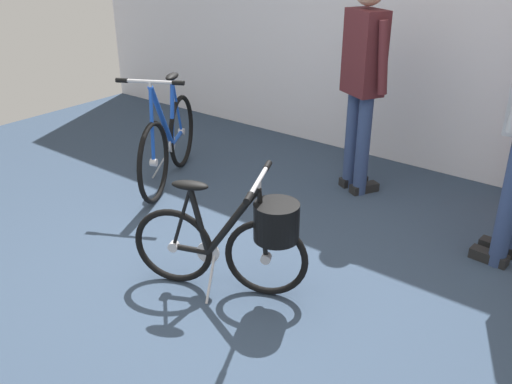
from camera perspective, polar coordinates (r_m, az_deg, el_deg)
The scene contains 5 objects.
ground_plane at distance 3.37m, azimuth -2.75°, elevation -10.41°, with size 8.13×8.13×0.00m, color #2D3D51.
back_wall at distance 5.05m, azimuth 17.54°, elevation 17.79°, with size 8.13×0.10×2.81m, color silver.
folding_bike_foreground at distance 3.21m, azimuth -1.69°, elevation -4.61°, with size 0.99×0.58×0.76m.
display_bike_left at distance 4.73m, azimuth -9.00°, elevation 5.17°, with size 0.74×1.25×0.97m.
visitor_near_wall at distance 4.42m, azimuth 10.96°, elevation 11.82°, with size 0.48×0.37×1.69m.
Camera 1 is at (1.81, -2.06, 1.97)m, focal length 38.92 mm.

